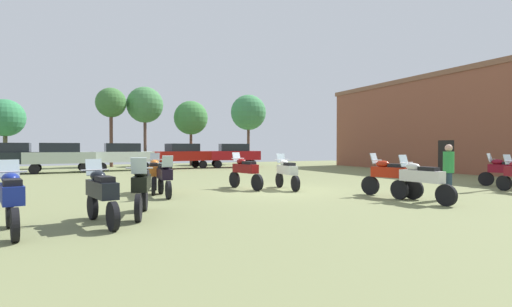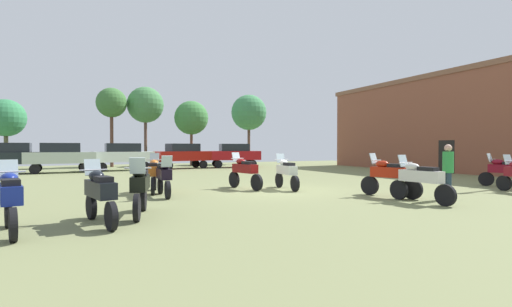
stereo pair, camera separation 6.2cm
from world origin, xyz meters
name	(u,v)px [view 2 (the right image)]	position (x,y,z in m)	size (l,w,h in m)	color
ground_plane	(275,191)	(0.00, 0.00, 0.01)	(44.00, 52.00, 0.02)	olive
brick_building	(455,124)	(18.00, 5.71, 3.47)	(6.12, 20.59, 6.92)	brown
motorcycle_1	(140,187)	(-5.61, -3.41, 0.75)	(0.75, 2.14, 1.49)	black
motorcycle_2	(286,172)	(0.64, 0.22, 0.74)	(0.62, 2.22, 1.45)	black
motorcycle_3	(154,173)	(-4.48, 1.39, 0.76)	(0.74, 2.27, 1.49)	black
motorcycle_4	(504,171)	(9.50, -3.08, 0.73)	(0.75, 2.04, 1.45)	black
motorcycle_6	(10,198)	(-8.23, -4.32, 0.74)	(0.71, 2.11, 1.47)	black
motorcycle_7	(100,193)	(-6.57, -4.07, 0.73)	(0.75, 2.19, 1.45)	black
motorcycle_8	(420,179)	(2.60, -4.73, 0.75)	(0.62, 2.27, 1.48)	black
motorcycle_9	(164,176)	(-4.35, 0.07, 0.73)	(0.62, 2.11, 1.45)	black
motorcycle_11	(245,171)	(-0.89, 1.01, 0.76)	(0.74, 2.26, 1.50)	black
motorcycle_13	(389,176)	(2.70, -3.35, 0.76)	(0.84, 2.19, 1.51)	black
car_1	(183,154)	(0.30, 16.39, 1.19)	(4.54, 2.49, 2.00)	black
car_2	(9,156)	(-11.23, 15.21, 1.19)	(4.35, 1.91, 2.00)	black
car_3	(123,155)	(-4.29, 15.89, 1.19)	(4.36, 1.96, 2.00)	black
car_4	(60,155)	(-8.34, 15.14, 1.19)	(4.43, 2.13, 2.00)	black
car_5	(234,154)	(4.72, 16.41, 1.19)	(4.55, 2.53, 2.00)	black
person_1	(448,167)	(3.99, -4.63, 1.09)	(0.45, 0.45, 1.82)	#223745
tree_1	(6,118)	(-12.54, 22.34, 4.06)	(2.98, 2.98, 5.55)	#4E4B34
tree_2	(111,103)	(-4.69, 21.43, 5.52)	(2.56, 2.56, 6.85)	brown
tree_3	(249,113)	(8.41, 21.70, 5.25)	(3.59, 3.59, 7.05)	brown
tree_4	(191,118)	(2.28, 21.17, 4.47)	(3.16, 3.16, 6.05)	brown
tree_5	(145,105)	(-1.75, 22.10, 5.58)	(3.28, 3.28, 7.23)	brown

